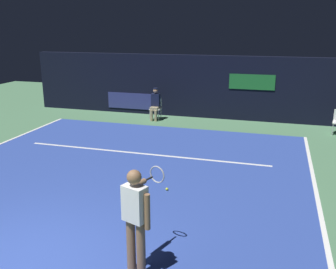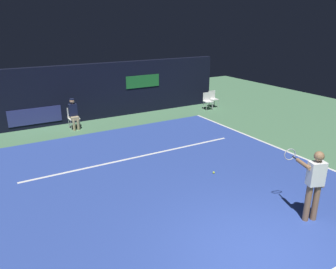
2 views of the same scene
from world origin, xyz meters
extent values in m
plane|color=#4C7A56|center=(0.00, 4.04, 0.00)|extent=(28.32, 28.32, 0.00)
cube|color=#2D479E|center=(0.00, 4.04, 0.01)|extent=(9.76, 10.07, 0.01)
cube|color=white|center=(4.83, 4.04, 0.01)|extent=(0.10, 10.07, 0.01)
cube|color=white|center=(0.00, 5.80, 0.01)|extent=(7.61, 0.10, 0.01)
cube|color=black|center=(0.00, 11.13, 1.30)|extent=(13.84, 0.30, 2.60)
cube|color=navy|center=(-2.42, 10.97, 0.55)|extent=(2.20, 0.04, 0.70)
cube|color=#1E6B2D|center=(2.77, 10.97, 1.60)|extent=(1.80, 0.04, 0.60)
cylinder|color=#8C6647|center=(1.97, 0.35, 0.46)|extent=(0.14, 0.14, 0.92)
cylinder|color=#8C6647|center=(1.79, 0.42, 0.46)|extent=(0.14, 0.14, 0.92)
cube|color=white|center=(1.88, 0.39, 1.20)|extent=(0.41, 0.33, 0.56)
sphere|color=#8C6647|center=(1.88, 0.39, 1.62)|extent=(0.22, 0.22, 0.22)
cylinder|color=#8C6647|center=(1.77, 0.66, 1.35)|extent=(0.25, 0.50, 0.09)
cylinder|color=#8C6647|center=(2.09, 0.33, 1.12)|extent=(0.09, 0.09, 0.56)
cylinder|color=black|center=(1.87, 0.94, 1.35)|extent=(0.13, 0.29, 0.03)
torus|color=#B2B2B7|center=(1.96, 1.21, 1.35)|extent=(0.29, 0.13, 0.30)
cube|color=white|center=(-1.00, 10.08, 0.46)|extent=(0.45, 0.41, 0.04)
cube|color=white|center=(-1.00, 10.28, 0.69)|extent=(0.42, 0.04, 0.42)
cylinder|color=#B2B2B7|center=(-1.18, 9.90, 0.23)|extent=(0.03, 0.03, 0.46)
cylinder|color=#B2B2B7|center=(-0.81, 9.91, 0.23)|extent=(0.03, 0.03, 0.46)
cylinder|color=#B2B2B7|center=(-1.19, 10.24, 0.23)|extent=(0.03, 0.03, 0.46)
cylinder|color=#B2B2B7|center=(-0.82, 10.25, 0.23)|extent=(0.03, 0.03, 0.46)
cube|color=tan|center=(-1.00, 10.00, 0.50)|extent=(0.33, 0.41, 0.14)
cylinder|color=tan|center=(-1.09, 9.82, 0.23)|extent=(0.11, 0.11, 0.46)
cylinder|color=tan|center=(-0.91, 9.82, 0.23)|extent=(0.11, 0.11, 0.46)
cube|color=#141933|center=(-1.00, 10.12, 0.83)|extent=(0.34, 0.23, 0.52)
sphere|color=tan|center=(-1.00, 10.12, 1.21)|extent=(0.20, 0.20, 0.20)
cylinder|color=#141933|center=(-1.00, 10.12, 1.30)|extent=(0.19, 0.19, 0.04)
cube|color=white|center=(5.97, 9.77, 0.44)|extent=(0.49, 0.46, 0.04)
cube|color=white|center=(6.00, 9.97, 0.67)|extent=(0.42, 0.09, 0.42)
cylinder|color=#B2B2B7|center=(5.76, 9.63, 0.22)|extent=(0.03, 0.03, 0.44)
cylinder|color=#B2B2B7|center=(6.13, 9.58, 0.22)|extent=(0.03, 0.03, 0.44)
cylinder|color=#B2B2B7|center=(5.81, 9.97, 0.22)|extent=(0.03, 0.03, 0.44)
cylinder|color=#B2B2B7|center=(6.18, 9.91, 0.22)|extent=(0.03, 0.03, 0.44)
cube|color=white|center=(6.52, 10.03, 0.44)|extent=(0.47, 0.43, 0.04)
cube|color=white|center=(6.53, 10.23, 0.67)|extent=(0.42, 0.06, 0.42)
cylinder|color=#B2B2B7|center=(6.32, 9.87, 0.22)|extent=(0.03, 0.03, 0.44)
cylinder|color=#B2B2B7|center=(6.69, 9.84, 0.22)|extent=(0.03, 0.03, 0.44)
cylinder|color=#B2B2B7|center=(6.35, 10.21, 0.22)|extent=(0.03, 0.03, 0.44)
cylinder|color=#B2B2B7|center=(6.72, 10.18, 0.22)|extent=(0.03, 0.03, 0.44)
sphere|color=#CCE033|center=(1.46, 3.46, 0.05)|extent=(0.07, 0.07, 0.07)
camera|label=1|loc=(3.79, -4.35, 3.73)|focal=40.24mm
camera|label=2|loc=(-4.28, -3.62, 4.40)|focal=34.87mm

